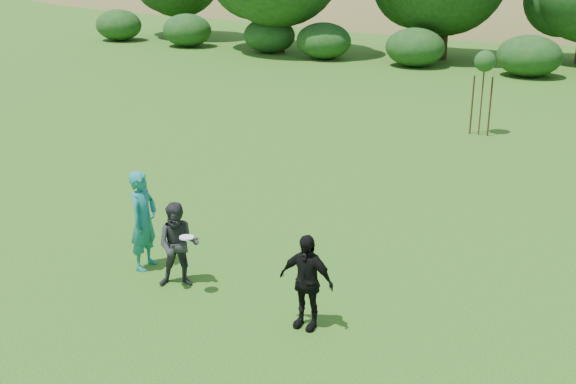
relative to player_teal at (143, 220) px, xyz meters
name	(u,v)px	position (x,y,z in m)	size (l,w,h in m)	color
ground	(215,294)	(1.89, -0.38, -1.02)	(120.00, 120.00, 0.00)	#19470C
player_teal	(143,220)	(0.00, 0.00, 0.00)	(0.74, 0.49, 2.04)	#1A7770
player_grey	(178,245)	(1.09, -0.36, -0.18)	(0.82, 0.64, 1.68)	#28292B
player_black	(306,281)	(3.92, -0.64, -0.17)	(1.00, 0.42, 1.71)	black
frisbee	(187,237)	(1.47, -0.61, 0.15)	(0.27, 0.27, 0.04)	white
sapling	(485,64)	(3.55, 13.55, 1.40)	(0.70, 0.70, 2.85)	#402919
hillside	(571,123)	(1.33, 68.07, -12.99)	(150.00, 72.00, 52.00)	olive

